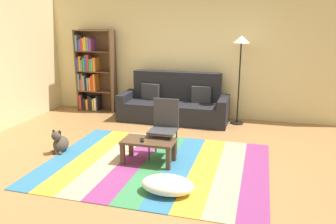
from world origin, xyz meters
TOP-DOWN VIEW (x-y plane):
  - ground_plane at (0.00, 0.00)m, footprint 14.00×14.00m
  - back_wall at (0.00, 2.55)m, footprint 6.80×0.10m
  - left_wall at (-3.40, 0.75)m, footprint 0.10×5.50m
  - rug at (-0.03, -0.28)m, footprint 3.22×2.50m
  - couch at (-0.35, 2.02)m, footprint 2.26×0.80m
  - bookshelf at (-2.38, 2.30)m, footprint 0.90×0.28m
  - coffee_table at (-0.15, -0.25)m, footprint 0.77×0.41m
  - pouf at (0.37, -1.06)m, footprint 0.66×0.43m
  - dog at (-1.66, -0.22)m, footprint 0.22×0.35m
  - standing_lamp at (0.96, 2.14)m, footprint 0.32×0.32m
  - tv_remote at (-0.23, -0.30)m, footprint 0.09×0.16m
  - folding_chair at (0.00, 0.09)m, footprint 0.40×0.40m

SIDE VIEW (x-z plane):
  - ground_plane at x=0.00m, z-range 0.00..0.00m
  - rug at x=-0.03m, z-range 0.00..0.01m
  - pouf at x=0.37m, z-range 0.01..0.23m
  - dog at x=-1.66m, z-range -0.04..0.36m
  - coffee_table at x=-0.15m, z-range 0.12..0.47m
  - couch at x=-0.35m, z-range -0.16..0.84m
  - tv_remote at x=-0.23m, z-range 0.36..0.38m
  - folding_chair at x=0.00m, z-range 0.08..0.98m
  - bookshelf at x=-2.38m, z-range -0.04..1.81m
  - back_wall at x=0.00m, z-range 0.00..2.70m
  - left_wall at x=-3.40m, z-range 0.00..2.70m
  - standing_lamp at x=0.96m, z-range 0.59..2.36m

